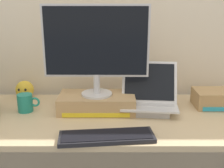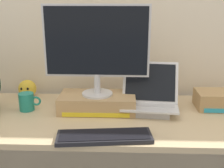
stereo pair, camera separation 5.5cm
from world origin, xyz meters
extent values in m
cube|color=beige|center=(0.00, 0.45, 1.30)|extent=(7.00, 0.10, 2.60)
cube|color=tan|center=(0.00, 0.00, 0.70)|extent=(1.99, 0.70, 0.03)
cube|color=tan|center=(-0.09, 0.07, 0.76)|extent=(0.43, 0.23, 0.09)
cube|color=yellow|center=(-0.09, -0.05, 0.73)|extent=(0.37, 0.00, 0.02)
cylinder|color=silver|center=(-0.09, 0.07, 0.82)|extent=(0.17, 0.17, 0.01)
cylinder|color=silver|center=(-0.09, 0.07, 0.88)|extent=(0.04, 0.04, 0.11)
cube|color=silver|center=(-0.09, 0.07, 1.12)|extent=(0.58, 0.02, 0.39)
cube|color=black|center=(-0.09, 0.06, 1.12)|extent=(0.56, 0.01, 0.37)
cube|color=#ADADB2|center=(0.21, 0.05, 0.74)|extent=(0.24, 0.22, 0.04)
cube|color=silver|center=(0.21, 0.05, 0.76)|extent=(0.34, 0.28, 0.01)
cube|color=#B7B7BC|center=(0.21, 0.07, 0.77)|extent=(0.29, 0.16, 0.00)
cube|color=silver|center=(0.22, 0.12, 0.87)|extent=(0.33, 0.15, 0.22)
cube|color=black|center=(0.22, 0.11, 0.88)|extent=(0.29, 0.13, 0.19)
cube|color=black|center=(-0.02, -0.28, 0.73)|extent=(0.45, 0.18, 0.02)
cube|color=black|center=(-0.02, -0.28, 0.74)|extent=(0.42, 0.16, 0.00)
cylinder|color=#1E7F70|center=(-0.50, 0.05, 0.77)|extent=(0.09, 0.09, 0.10)
torus|color=#1E7F70|center=(-0.44, 0.05, 0.77)|extent=(0.06, 0.01, 0.06)
sphere|color=gold|center=(-0.57, 0.28, 0.77)|extent=(0.12, 0.12, 0.12)
sphere|color=black|center=(-0.59, 0.23, 0.79)|extent=(0.02, 0.02, 0.02)
sphere|color=black|center=(-0.55, 0.23, 0.79)|extent=(0.02, 0.02, 0.02)
cube|color=#A88456|center=(0.65, 0.13, 0.77)|extent=(0.32, 0.18, 0.10)
camera|label=1|loc=(0.00, -1.46, 1.33)|focal=45.26mm
camera|label=2|loc=(0.06, -1.46, 1.33)|focal=45.26mm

